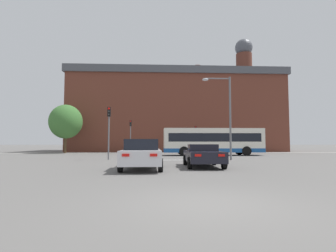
{
  "coord_description": "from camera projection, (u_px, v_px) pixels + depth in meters",
  "views": [
    {
      "loc": [
        -1.17,
        -5.93,
        1.36
      ],
      "look_at": [
        0.15,
        20.36,
        3.08
      ],
      "focal_mm": 28.0,
      "sensor_mm": 36.0,
      "label": 1
    }
  ],
  "objects": [
    {
      "name": "ground_plane",
      "position": [
        207.0,
        204.0,
        5.88
      ],
      "size": [
        400.0,
        400.0,
        0.0
      ],
      "primitive_type": "plane",
      "color": "#605E5B"
    },
    {
      "name": "stop_line_strip",
      "position": [
        169.0,
        160.0,
        20.91
      ],
      "size": [
        7.32,
        0.3,
        0.01
      ],
      "primitive_type": "cube",
      "color": "silver",
      "rests_on": "ground_plane"
    },
    {
      "name": "far_pavement",
      "position": [
        163.0,
        153.0,
        36.25
      ],
      "size": [
        68.14,
        2.5,
        0.01
      ],
      "primitive_type": "cube",
      "color": "gray",
      "rests_on": "ground_plane"
    },
    {
      "name": "brick_civic_building",
      "position": [
        176.0,
        113.0,
        46.74
      ],
      "size": [
        34.95,
        14.77,
        20.46
      ],
      "color": "brown",
      "rests_on": "ground_plane"
    },
    {
      "name": "car_saloon_left",
      "position": [
        142.0,
        154.0,
        13.76
      ],
      "size": [
        2.13,
        4.88,
        1.56
      ],
      "rotation": [
        0.0,
        0.0,
        0.01
      ],
      "color": "silver",
      "rests_on": "ground_plane"
    },
    {
      "name": "car_roadster_right",
      "position": [
        203.0,
        155.0,
        15.03
      ],
      "size": [
        2.1,
        4.33,
        1.29
      ],
      "rotation": [
        0.0,
        0.0,
        -0.03
      ],
      "color": "black",
      "rests_on": "ground_plane"
    },
    {
      "name": "bus_crossing_lead",
      "position": [
        213.0,
        141.0,
        29.04
      ],
      "size": [
        10.87,
        2.72,
        2.96
      ],
      "rotation": [
        0.0,
        0.0,
        -1.57
      ],
      "color": "silver",
      "rests_on": "ground_plane"
    },
    {
      "name": "traffic_light_far_right",
      "position": [
        196.0,
        135.0,
        36.34
      ],
      "size": [
        0.26,
        0.31,
        3.73
      ],
      "color": "slate",
      "rests_on": "ground_plane"
    },
    {
      "name": "traffic_light_near_left",
      "position": [
        109.0,
        124.0,
        21.75
      ],
      "size": [
        0.26,
        0.31,
        4.36
      ],
      "color": "slate",
      "rests_on": "ground_plane"
    },
    {
      "name": "traffic_light_far_left",
      "position": [
        130.0,
        131.0,
        35.52
      ],
      "size": [
        0.26,
        0.31,
        4.47
      ],
      "color": "slate",
      "rests_on": "ground_plane"
    },
    {
      "name": "street_lamp_junction",
      "position": [
        225.0,
        108.0,
        21.3
      ],
      "size": [
        2.36,
        0.36,
        6.79
      ],
      "color": "slate",
      "rests_on": "ground_plane"
    },
    {
      "name": "pedestrian_waiting",
      "position": [
        209.0,
        146.0,
        36.76
      ],
      "size": [
        0.45,
        0.35,
        1.59
      ],
      "rotation": [
        0.0,
        0.0,
        5.91
      ],
      "color": "brown",
      "rests_on": "ground_plane"
    },
    {
      "name": "tree_by_building",
      "position": [
        66.0,
        122.0,
        35.38
      ],
      "size": [
        4.38,
        4.38,
        6.55
      ],
      "color": "#4C3823",
      "rests_on": "ground_plane"
    }
  ]
}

